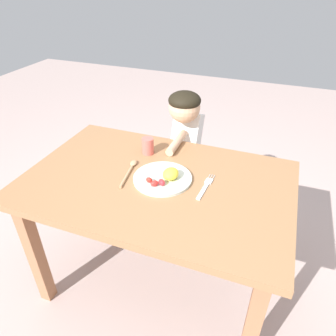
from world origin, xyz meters
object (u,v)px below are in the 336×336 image
Objects in this scene: spoon at (130,169)px; person at (186,153)px; drinking_cup at (148,146)px; plate at (164,178)px; fork at (205,187)px.

person is at bearing -23.51° from spoon.
spoon is at bearing -94.30° from drinking_cup.
plate reaches higher than fork.
person is (-0.25, 0.50, -0.15)m from fork.
person reaches higher than fork.
plate is 3.10× the size of drinking_cup.
fork is (0.20, 0.01, -0.01)m from plate.
fork is 0.38m from spoon.
person is at bearing 69.44° from drinking_cup.
plate is 0.28× the size of person.
spoon is 0.54m from person.
fork is 0.21× the size of person.
plate is 1.18× the size of spoon.
spoon is at bearing 175.26° from plate.
drinking_cup is (-0.37, 0.19, 0.04)m from fork.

